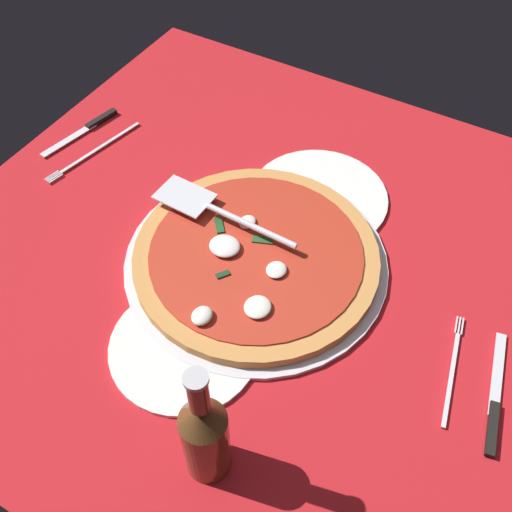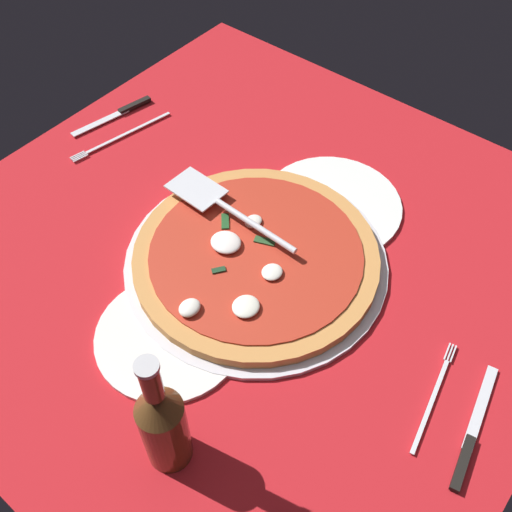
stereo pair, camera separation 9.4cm
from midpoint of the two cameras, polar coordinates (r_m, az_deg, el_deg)
ground_plane at (r=97.94cm, az=2.22°, el=0.21°), size 98.51×98.51×0.80cm
checker_pattern at (r=97.59cm, az=2.23°, el=0.38°), size 98.51×98.51×0.10cm
pizza_pan at (r=95.31cm, az=2.82°, el=-0.76°), size 41.57×41.57×1.10cm
dinner_plate_left at (r=104.99cm, az=9.73°, el=4.60°), size 23.94×23.94×1.00cm
dinner_plate_right at (r=87.79cm, az=-5.13°, el=-7.74°), size 21.57×21.57×1.00cm
pizza at (r=94.02cm, az=2.80°, el=-0.21°), size 38.59×38.59×3.37cm
pizza_server at (r=97.47cm, az=-0.36°, el=4.63°), size 6.57×25.43×1.00cm
place_setting_near at (r=121.62cm, az=-10.49°, el=11.94°), size 23.41×17.22×1.40cm
place_setting_far at (r=87.31cm, az=21.15°, el=-14.30°), size 23.02×16.91×1.40cm
beer_bottle at (r=72.54cm, az=-5.03°, el=-15.78°), size 5.69×5.69×22.53cm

